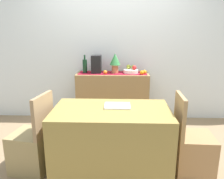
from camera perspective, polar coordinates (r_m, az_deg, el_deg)
The scene contains 18 objects.
ground_plane at distance 3.20m, azimuth -0.27°, elevation -14.60°, with size 6.40×6.40×0.02m, color #856D51.
room_wall_rear at distance 3.97m, azimuth 0.40°, elevation 11.81°, with size 6.40×0.06×2.70m, color silver.
sideboard_console at distance 3.87m, azimuth 0.13°, elevation -2.15°, with size 1.18×0.42×0.86m, color olive.
table_runner at distance 3.77m, azimuth 0.14°, elevation 4.13°, with size 1.11×0.32×0.01m, color maroon.
fruit_bowl at distance 3.77m, azimuth 4.70°, elevation 4.55°, with size 0.24×0.24×0.06m, color white.
apple_rear at distance 3.80m, azimuth 4.14°, elevation 5.65°, with size 0.07×0.07×0.07m, color #93A432.
apple_left at distance 3.80m, azimuth 5.31°, elevation 5.59°, with size 0.07×0.07×0.07m, color olive.
apple_upper at distance 3.73m, azimuth 5.56°, elevation 5.43°, with size 0.07×0.07×0.07m, color red.
wine_bottle at distance 3.79m, azimuth -6.76°, elevation 5.84°, with size 0.07×0.07×0.30m.
coffee_maker at distance 3.76m, azimuth -3.89°, elevation 6.27°, with size 0.16×0.18×0.29m, color black.
potted_plant at distance 3.74m, azimuth 0.75°, elevation 7.04°, with size 0.18×0.18×0.32m.
orange_loose_near_bowl at distance 3.68m, azimuth -1.69°, elevation 4.33°, with size 0.06×0.06×0.06m, color orange.
orange_loose_far at distance 3.67m, azimuth 7.43°, elevation 4.19°, with size 0.07×0.07×0.07m, color orange.
orange_loose_end at distance 3.74m, azimuth 8.08°, elevation 4.35°, with size 0.07×0.07×0.07m, color orange.
dining_table at distance 2.59m, azimuth -0.12°, elevation -12.64°, with size 1.25×0.73×0.74m, color olive.
open_book at distance 2.51m, azimuth 1.33°, elevation -4.08°, with size 0.28×0.21×0.02m, color white.
chair_near_window at distance 2.81m, azimuth -19.11°, elevation -13.58°, with size 0.46×0.46×0.90m.
chair_by_corner at distance 2.75m, azimuth 19.29°, elevation -14.18°, with size 0.41×0.41×0.90m.
Camera 1 is at (0.11, -2.78, 1.57)m, focal length 36.76 mm.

